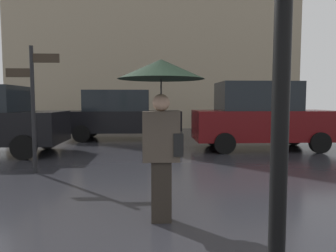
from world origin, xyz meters
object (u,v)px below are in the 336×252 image
(parked_car_left, at_px, (261,116))
(parked_car_right, at_px, (122,115))
(pedestrian_with_umbrella, at_px, (161,93))
(street_signpost, at_px, (33,96))

(parked_car_left, distance_m, parked_car_right, 5.33)
(pedestrian_with_umbrella, height_order, street_signpost, street_signpost)
(parked_car_right, height_order, street_signpost, street_signpost)
(pedestrian_with_umbrella, xyz_separation_m, street_signpost, (-2.57, 2.80, -0.00))
(pedestrian_with_umbrella, distance_m, parked_car_left, 6.63)
(pedestrian_with_umbrella, bearing_deg, parked_car_left, -71.27)
(pedestrian_with_umbrella, bearing_deg, street_signpost, 0.96)
(parked_car_right, bearing_deg, parked_car_left, 140.27)
(parked_car_left, distance_m, street_signpost, 6.57)
(parked_car_left, height_order, street_signpost, street_signpost)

